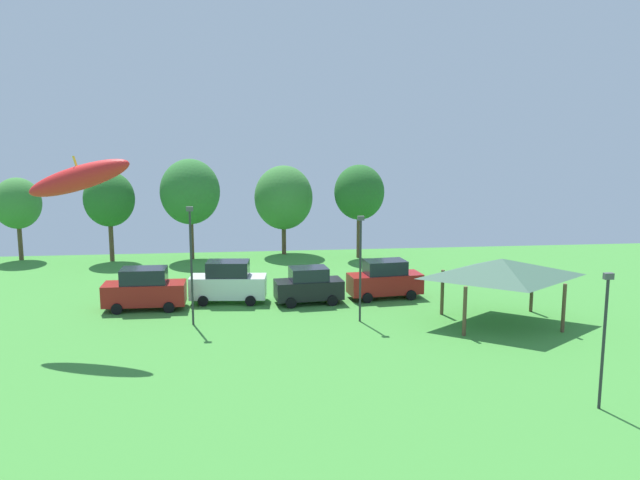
{
  "coord_description": "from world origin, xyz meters",
  "views": [
    {
      "loc": [
        -0.21,
        2.75,
        10.83
      ],
      "look_at": [
        1.13,
        14.59,
        8.78
      ],
      "focal_mm": 38.0,
      "sensor_mm": 36.0,
      "label": 1
    }
  ],
  "objects_px": {
    "kite_flying_0": "(79,178)",
    "treeline_tree_2": "(109,199)",
    "light_post_1": "(191,259)",
    "treeline_tree_5": "(359,193)",
    "parked_car_third_from_left": "(309,286)",
    "parked_car_leftmost": "(144,289)",
    "parked_car_second_from_left": "(228,282)",
    "treeline_tree_4": "(284,198)",
    "park_pavilion": "(502,268)",
    "treeline_tree_1": "(17,203)",
    "light_post_2": "(360,262)",
    "parked_car_rightmost_in_row": "(385,279)",
    "treeline_tree_3": "(190,192)",
    "light_post_0": "(604,332)"
  },
  "relations": [
    {
      "from": "light_post_2",
      "to": "treeline_tree_4",
      "type": "relative_size",
      "value": 0.79
    },
    {
      "from": "treeline_tree_1",
      "to": "treeline_tree_2",
      "type": "relative_size",
      "value": 0.93
    },
    {
      "from": "park_pavilion",
      "to": "light_post_0",
      "type": "xyz_separation_m",
      "value": [
        -0.41,
        -11.38,
        -0.02
      ]
    },
    {
      "from": "treeline_tree_4",
      "to": "treeline_tree_2",
      "type": "bearing_deg",
      "value": -174.17
    },
    {
      "from": "light_post_0",
      "to": "treeline_tree_5",
      "type": "xyz_separation_m",
      "value": [
        -4.2,
        30.39,
        2.27
      ]
    },
    {
      "from": "kite_flying_0",
      "to": "parked_car_second_from_left",
      "type": "height_order",
      "value": "kite_flying_0"
    },
    {
      "from": "kite_flying_0",
      "to": "light_post_2",
      "type": "xyz_separation_m",
      "value": [
        14.18,
        1.96,
        -4.88
      ]
    },
    {
      "from": "parked_car_third_from_left",
      "to": "treeline_tree_5",
      "type": "bearing_deg",
      "value": 62.27
    },
    {
      "from": "park_pavilion",
      "to": "treeline_tree_5",
      "type": "distance_m",
      "value": 19.69
    },
    {
      "from": "parked_car_leftmost",
      "to": "treeline_tree_2",
      "type": "distance_m",
      "value": 15.94
    },
    {
      "from": "light_post_1",
      "to": "treeline_tree_2",
      "type": "bearing_deg",
      "value": 112.73
    },
    {
      "from": "parked_car_third_from_left",
      "to": "parked_car_rightmost_in_row",
      "type": "height_order",
      "value": "parked_car_rightmost_in_row"
    },
    {
      "from": "treeline_tree_5",
      "to": "treeline_tree_3",
      "type": "bearing_deg",
      "value": 175.88
    },
    {
      "from": "kite_flying_0",
      "to": "treeline_tree_2",
      "type": "bearing_deg",
      "value": 97.21
    },
    {
      "from": "parked_car_third_from_left",
      "to": "treeline_tree_1",
      "type": "height_order",
      "value": "treeline_tree_1"
    },
    {
      "from": "park_pavilion",
      "to": "light_post_1",
      "type": "xyz_separation_m",
      "value": [
        -16.73,
        1.56,
        0.56
      ]
    },
    {
      "from": "parked_car_third_from_left",
      "to": "treeline_tree_5",
      "type": "distance_m",
      "value": 15.38
    },
    {
      "from": "treeline_tree_1",
      "to": "light_post_0",
      "type": "bearing_deg",
      "value": -46.09
    },
    {
      "from": "light_post_2",
      "to": "treeline_tree_1",
      "type": "relative_size",
      "value": 0.89
    },
    {
      "from": "parked_car_third_from_left",
      "to": "light_post_0",
      "type": "bearing_deg",
      "value": -66.12
    },
    {
      "from": "kite_flying_0",
      "to": "treeline_tree_4",
      "type": "relative_size",
      "value": 0.76
    },
    {
      "from": "light_post_2",
      "to": "treeline_tree_3",
      "type": "bearing_deg",
      "value": 119.17
    },
    {
      "from": "parked_car_rightmost_in_row",
      "to": "treeline_tree_5",
      "type": "relative_size",
      "value": 0.63
    },
    {
      "from": "parked_car_rightmost_in_row",
      "to": "parked_car_second_from_left",
      "type": "bearing_deg",
      "value": 172.78
    },
    {
      "from": "light_post_2",
      "to": "treeline_tree_1",
      "type": "xyz_separation_m",
      "value": [
        -24.17,
        20.05,
        1.21
      ]
    },
    {
      "from": "treeline_tree_2",
      "to": "treeline_tree_3",
      "type": "bearing_deg",
      "value": 1.6
    },
    {
      "from": "light_post_1",
      "to": "treeline_tree_5",
      "type": "xyz_separation_m",
      "value": [
        12.13,
        17.46,
        1.69
      ]
    },
    {
      "from": "parked_car_third_from_left",
      "to": "light_post_2",
      "type": "relative_size",
      "value": 0.72
    },
    {
      "from": "park_pavilion",
      "to": "treeline_tree_1",
      "type": "height_order",
      "value": "treeline_tree_1"
    },
    {
      "from": "light_post_2",
      "to": "treeline_tree_2",
      "type": "distance_m",
      "value": 25.16
    },
    {
      "from": "parked_car_second_from_left",
      "to": "treeline_tree_3",
      "type": "bearing_deg",
      "value": 108.68
    },
    {
      "from": "park_pavilion",
      "to": "treeline_tree_2",
      "type": "height_order",
      "value": "treeline_tree_2"
    },
    {
      "from": "parked_car_leftmost",
      "to": "light_post_1",
      "type": "bearing_deg",
      "value": -48.86
    },
    {
      "from": "parked_car_second_from_left",
      "to": "parked_car_third_from_left",
      "type": "bearing_deg",
      "value": -3.63
    },
    {
      "from": "treeline_tree_2",
      "to": "parked_car_leftmost",
      "type": "bearing_deg",
      "value": -72.71
    },
    {
      "from": "light_post_0",
      "to": "treeline_tree_2",
      "type": "bearing_deg",
      "value": 127.54
    },
    {
      "from": "light_post_2",
      "to": "treeline_tree_5",
      "type": "bearing_deg",
      "value": 80.52
    },
    {
      "from": "parked_car_leftmost",
      "to": "treeline_tree_5",
      "type": "xyz_separation_m",
      "value": [
        15.17,
        14.0,
        4.12
      ]
    },
    {
      "from": "park_pavilion",
      "to": "light_post_2",
      "type": "xyz_separation_m",
      "value": [
        -7.59,
        1.14,
        0.26
      ]
    },
    {
      "from": "park_pavilion",
      "to": "treeline_tree_4",
      "type": "bearing_deg",
      "value": 116.51
    },
    {
      "from": "parked_car_third_from_left",
      "to": "treeline_tree_3",
      "type": "distance_m",
      "value": 17.35
    },
    {
      "from": "parked_car_rightmost_in_row",
      "to": "treeline_tree_2",
      "type": "height_order",
      "value": "treeline_tree_2"
    },
    {
      "from": "parked_car_rightmost_in_row",
      "to": "parked_car_leftmost",
      "type": "bearing_deg",
      "value": 176.99
    },
    {
      "from": "parked_car_second_from_left",
      "to": "treeline_tree_4",
      "type": "distance_m",
      "value": 16.15
    },
    {
      "from": "treeline_tree_4",
      "to": "treeline_tree_1",
      "type": "bearing_deg",
      "value": -179.91
    },
    {
      "from": "kite_flying_0",
      "to": "parked_car_leftmost",
      "type": "xyz_separation_m",
      "value": [
        2.0,
        5.83,
        -7.01
      ]
    },
    {
      "from": "parked_car_leftmost",
      "to": "parked_car_third_from_left",
      "type": "xyz_separation_m",
      "value": [
        9.73,
        0.24,
        -0.11
      ]
    },
    {
      "from": "parked_car_third_from_left",
      "to": "parked_car_leftmost",
      "type": "bearing_deg",
      "value": 175.23
    },
    {
      "from": "parked_car_rightmost_in_row",
      "to": "light_post_2",
      "type": "distance_m",
      "value": 5.84
    },
    {
      "from": "kite_flying_0",
      "to": "treeline_tree_3",
      "type": "relative_size",
      "value": 0.7
    }
  ]
}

